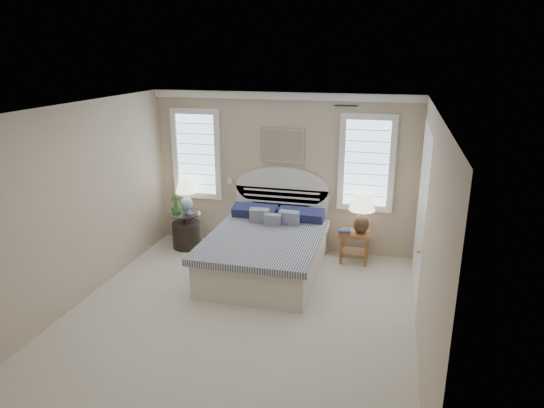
{
  "coord_description": "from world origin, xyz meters",
  "views": [
    {
      "loc": [
        1.82,
        -5.32,
        3.33
      ],
      "look_at": [
        0.2,
        1.0,
        1.27
      ],
      "focal_mm": 32.0,
      "sensor_mm": 36.0,
      "label": 1
    }
  ],
  "objects_px": {
    "bed": "(267,248)",
    "lamp_left": "(186,192)",
    "side_table_left": "(185,226)",
    "lamp_right": "(362,209)",
    "floor_pot": "(187,235)",
    "nightstand_right": "(355,240)"
  },
  "relations": [
    {
      "from": "bed",
      "to": "side_table_left",
      "type": "xyz_separation_m",
      "value": [
        -1.65,
        0.59,
        0.0
      ]
    },
    {
      "from": "side_table_left",
      "to": "lamp_left",
      "type": "bearing_deg",
      "value": 95.91
    },
    {
      "from": "bed",
      "to": "lamp_right",
      "type": "xyz_separation_m",
      "value": [
        1.39,
        0.66,
        0.55
      ]
    },
    {
      "from": "bed",
      "to": "lamp_left",
      "type": "bearing_deg",
      "value": 156.22
    },
    {
      "from": "side_table_left",
      "to": "nightstand_right",
      "type": "relative_size",
      "value": 1.19
    },
    {
      "from": "nightstand_right",
      "to": "lamp_left",
      "type": "relative_size",
      "value": 0.92
    },
    {
      "from": "nightstand_right",
      "to": "floor_pot",
      "type": "relative_size",
      "value": 1.05
    },
    {
      "from": "bed",
      "to": "nightstand_right",
      "type": "bearing_deg",
      "value": 28.03
    },
    {
      "from": "floor_pot",
      "to": "lamp_right",
      "type": "distance_m",
      "value": 3.1
    },
    {
      "from": "bed",
      "to": "lamp_right",
      "type": "height_order",
      "value": "bed"
    },
    {
      "from": "bed",
      "to": "lamp_right",
      "type": "bearing_deg",
      "value": 25.4
    },
    {
      "from": "side_table_left",
      "to": "floor_pot",
      "type": "xyz_separation_m",
      "value": [
        0.03,
        -0.0,
        -0.16
      ]
    },
    {
      "from": "nightstand_right",
      "to": "lamp_left",
      "type": "bearing_deg",
      "value": 179.2
    },
    {
      "from": "nightstand_right",
      "to": "side_table_left",
      "type": "bearing_deg",
      "value": -178.06
    },
    {
      "from": "lamp_left",
      "to": "lamp_right",
      "type": "distance_m",
      "value": 3.05
    },
    {
      "from": "side_table_left",
      "to": "floor_pot",
      "type": "relative_size",
      "value": 1.25
    },
    {
      "from": "bed",
      "to": "lamp_left",
      "type": "xyz_separation_m",
      "value": [
        -1.66,
        0.73,
        0.6
      ]
    },
    {
      "from": "side_table_left",
      "to": "bed",
      "type": "bearing_deg",
      "value": -19.74
    },
    {
      "from": "nightstand_right",
      "to": "floor_pot",
      "type": "bearing_deg",
      "value": -178.03
    },
    {
      "from": "floor_pot",
      "to": "lamp_left",
      "type": "distance_m",
      "value": 0.77
    },
    {
      "from": "nightstand_right",
      "to": "floor_pot",
      "type": "height_order",
      "value": "nightstand_right"
    },
    {
      "from": "nightstand_right",
      "to": "lamp_left",
      "type": "height_order",
      "value": "lamp_left"
    }
  ]
}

